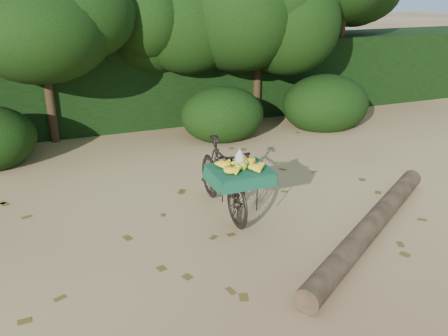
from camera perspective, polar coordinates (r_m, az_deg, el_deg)
name	(u,v)px	position (r m, az deg, el deg)	size (l,w,h in m)	color
ground	(237,251)	(5.87, 1.57, -9.99)	(80.00, 80.00, 0.00)	tan
vendor_bicycle	(223,177)	(6.60, -0.12, -1.10)	(0.75, 1.78, 1.05)	black
fallen_log	(372,225)	(6.44, 17.33, -6.60)	(0.28, 0.28, 3.86)	brown
hedge_backdrop	(130,83)	(11.29, -11.20, 9.97)	(26.00, 1.80, 1.80)	black
tree_row	(102,39)	(10.25, -14.44, 14.82)	(14.50, 2.00, 4.00)	black
bush_clumps	(176,122)	(9.61, -5.76, 5.52)	(8.80, 1.70, 0.90)	black
leaf_litter	(218,227)	(6.39, -0.73, -7.13)	(7.00, 7.30, 0.01)	#523E15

